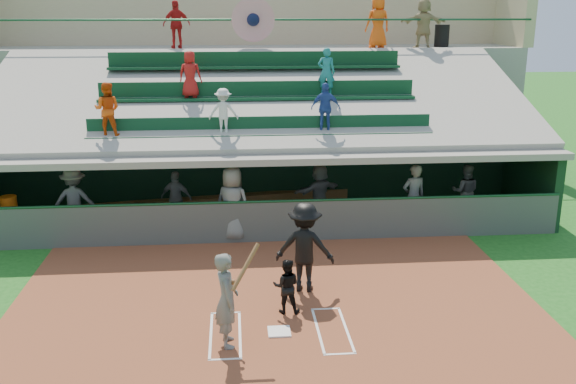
{
  "coord_description": "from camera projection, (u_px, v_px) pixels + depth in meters",
  "views": [
    {
      "loc": [
        -0.79,
        -11.01,
        5.98
      ],
      "look_at": [
        0.47,
        3.5,
        1.8
      ],
      "focal_mm": 40.0,
      "sensor_mm": 36.0,
      "label": 1
    }
  ],
  "objects": [
    {
      "name": "white_table",
      "position": [
        15.0,
        223.0,
        17.3
      ],
      "size": [
        0.84,
        0.65,
        0.7
      ],
      "primitive_type": "cube",
      "rotation": [
        0.0,
        0.0,
        0.06
      ],
      "color": "white",
      "rests_on": "dugout_floor"
    },
    {
      "name": "concourse_staff_a",
      "position": [
        177.0,
        25.0,
        22.68
      ],
      "size": [
        1.05,
        0.66,
        1.66
      ],
      "primitive_type": "imported",
      "rotation": [
        0.0,
        0.0,
        3.42
      ],
      "color": "#AF1414",
      "rests_on": "concourse_slab"
    },
    {
      "name": "dugout_floor",
      "position": [
        262.0,
        220.0,
        18.72
      ],
      "size": [
        16.0,
        3.5,
        0.04
      ],
      "primitive_type": "cube",
      "color": "gray",
      "rests_on": "ground"
    },
    {
      "name": "home_umpire",
      "position": [
        305.0,
        247.0,
        13.86
      ],
      "size": [
        1.41,
        1.01,
        1.98
      ],
      "primitive_type": "imported",
      "rotation": [
        0.0,
        0.0,
        2.91
      ],
      "color": "black",
      "rests_on": "dirt_slab"
    },
    {
      "name": "dugout_player_f",
      "position": [
        465.0,
        192.0,
        18.68
      ],
      "size": [
        0.92,
        0.81,
        1.6
      ],
      "primitive_type": "imported",
      "rotation": [
        0.0,
        0.0,
        2.83
      ],
      "color": "#51544F",
      "rests_on": "dugout_floor"
    },
    {
      "name": "dirt_slab",
      "position": [
        277.0,
        320.0,
        12.74
      ],
      "size": [
        11.0,
        9.0,
        0.02
      ],
      "primitive_type": "cube",
      "color": "brown",
      "rests_on": "ground"
    },
    {
      "name": "dugout_player_e",
      "position": [
        413.0,
        197.0,
        17.7
      ],
      "size": [
        0.75,
        0.57,
        1.85
      ],
      "primitive_type": "imported",
      "rotation": [
        0.0,
        0.0,
        3.35
      ],
      "color": "#575954",
      "rests_on": "dugout_floor"
    },
    {
      "name": "dugout_player_b",
      "position": [
        176.0,
        198.0,
        18.11
      ],
      "size": [
        0.99,
        0.64,
        1.56
      ],
      "primitive_type": "imported",
      "rotation": [
        0.0,
        0.0,
        2.83
      ],
      "color": "#60635D",
      "rests_on": "dugout_floor"
    },
    {
      "name": "grandstand",
      "position": [
        256.0,
        122.0,
        21.7
      ],
      "size": [
        20.4,
        10.4,
        7.8
      ],
      "color": "#4C514C",
      "rests_on": "ground"
    },
    {
      "name": "dugout_player_c",
      "position": [
        233.0,
        204.0,
        16.89
      ],
      "size": [
        1.15,
        1.0,
        1.98
      ],
      "primitive_type": "imported",
      "rotation": [
        0.0,
        0.0,
        2.67
      ],
      "color": "#585B56",
      "rests_on": "dugout_floor"
    },
    {
      "name": "ground",
      "position": [
        279.0,
        333.0,
        12.26
      ],
      "size": [
        100.0,
        100.0,
        0.0
      ],
      "primitive_type": "plane",
      "color": "#1A5718",
      "rests_on": "ground"
    },
    {
      "name": "water_cooler",
      "position": [
        9.0,
        204.0,
        17.08
      ],
      "size": [
        0.43,
        0.43,
        0.43
      ],
      "primitive_type": "cylinder",
      "color": "#D7580C",
      "rests_on": "white_table"
    },
    {
      "name": "catcher",
      "position": [
        286.0,
        286.0,
        12.92
      ],
      "size": [
        0.6,
        0.5,
        1.14
      ],
      "primitive_type": "imported",
      "rotation": [
        0.0,
        0.0,
        3.02
      ],
      "color": "black",
      "rests_on": "dirt_slab"
    },
    {
      "name": "dugout_bench",
      "position": [
        257.0,
        200.0,
        19.93
      ],
      "size": [
        13.44,
        2.65,
        0.41
      ],
      "primitive_type": "cube",
      "rotation": [
        0.0,
        0.0,
        0.17
      ],
      "color": "olive",
      "rests_on": "dugout_floor"
    },
    {
      "name": "dugout_player_d",
      "position": [
        319.0,
        192.0,
        18.52
      ],
      "size": [
        1.58,
        1.18,
        1.66
      ],
      "primitive_type": "imported",
      "rotation": [
        0.0,
        0.0,
        3.66
      ],
      "color": "#5C5E59",
      "rests_on": "dugout_floor"
    },
    {
      "name": "batters_box_chalk",
      "position": [
        279.0,
        332.0,
        12.25
      ],
      "size": [
        2.65,
        1.85,
        0.01
      ],
      "color": "white",
      "rests_on": "dirt_slab"
    },
    {
      "name": "concourse_staff_c",
      "position": [
        423.0,
        23.0,
        22.83
      ],
      "size": [
        1.66,
        0.72,
        1.73
      ],
      "primitive_type": "imported",
      "rotation": [
        0.0,
        0.0,
        3.01
      ],
      "color": "tan",
      "rests_on": "concourse_slab"
    },
    {
      "name": "batter_at_plate",
      "position": [
        227.0,
        299.0,
        11.58
      ],
      "size": [
        0.88,
        0.77,
        1.95
      ],
      "color": "#545652",
      "rests_on": "dirt_slab"
    },
    {
      "name": "home_plate",
      "position": [
        279.0,
        331.0,
        12.25
      ],
      "size": [
        0.43,
        0.43,
        0.03
      ],
      "primitive_type": "cube",
      "color": "white",
      "rests_on": "dirt_slab"
    },
    {
      "name": "dugout_player_a",
      "position": [
        74.0,
        200.0,
        17.4
      ],
      "size": [
        1.21,
        0.72,
        1.84
      ],
      "primitive_type": "imported",
      "rotation": [
        0.0,
        0.0,
        3.17
      ],
      "color": "#585B56",
      "rests_on": "dugout_floor"
    },
    {
      "name": "concourse_staff_b",
      "position": [
        378.0,
        22.0,
        22.82
      ],
      "size": [
        0.98,
        0.73,
        1.82
      ],
      "primitive_type": "imported",
      "rotation": [
        0.0,
        0.0,
        3.32
      ],
      "color": "#E74E0D",
      "rests_on": "concourse_slab"
    },
    {
      "name": "trash_bin",
      "position": [
        442.0,
        36.0,
        23.8
      ],
      "size": [
        0.54,
        0.54,
        0.8
      ],
      "primitive_type": "cylinder",
      "color": "black",
      "rests_on": "concourse_slab"
    },
    {
      "name": "concourse_slab",
      "position": [
        253.0,
        108.0,
        24.55
      ],
      "size": [
        20.0,
        3.0,
        4.6
      ],
      "primitive_type": "cube",
      "color": "gray",
      "rests_on": "ground"
    }
  ]
}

